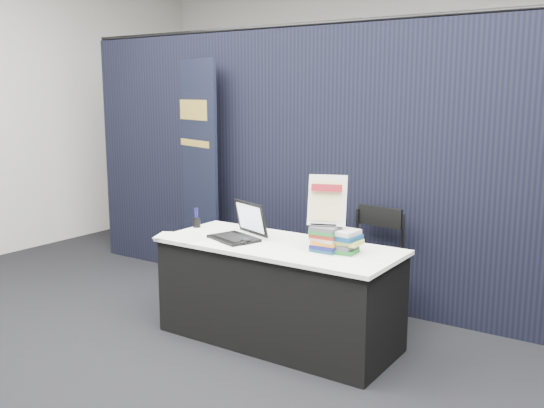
{
  "coord_description": "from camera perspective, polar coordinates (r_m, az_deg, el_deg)",
  "views": [
    {
      "loc": [
        2.37,
        -3.05,
        1.84
      ],
      "look_at": [
        -0.06,
        0.55,
        1.04
      ],
      "focal_mm": 40.0,
      "sensor_mm": 36.0,
      "label": 1
    }
  ],
  "objects": [
    {
      "name": "display_table",
      "position": [
        4.55,
        0.59,
        -8.31
      ],
      "size": [
        1.8,
        0.75,
        0.75
      ],
      "color": "black",
      "rests_on": "floor"
    },
    {
      "name": "stacking_chair",
      "position": [
        4.91,
        9.21,
        -5.31
      ],
      "size": [
        0.48,
        0.48,
        0.93
      ],
      "rotation": [
        0.0,
        0.0,
        -0.14
      ],
      "color": "black",
      "rests_on": "floor"
    },
    {
      "name": "brochure_left",
      "position": [
        4.74,
        -8.9,
        -2.96
      ],
      "size": [
        0.39,
        0.34,
        0.0
      ],
      "primitive_type": "cube",
      "rotation": [
        0.0,
        0.0,
        0.41
      ],
      "color": "silver",
      "rests_on": "display_table"
    },
    {
      "name": "mouse",
      "position": [
        4.44,
        -2.49,
        -3.54
      ],
      "size": [
        0.08,
        0.12,
        0.04
      ],
      "primitive_type": "ellipsoid",
      "rotation": [
        0.0,
        0.0,
        0.03
      ],
      "color": "black",
      "rests_on": "display_table"
    },
    {
      "name": "book_stack_tall",
      "position": [
        4.22,
        4.95,
        -3.3
      ],
      "size": [
        0.19,
        0.15,
        0.18
      ],
      "rotation": [
        0.0,
        0.0,
        -0.04
      ],
      "color": "#1A5566",
      "rests_on": "display_table"
    },
    {
      "name": "floor",
      "position": [
        4.28,
        -3.62,
        -15.04
      ],
      "size": [
        8.0,
        8.0,
        0.0
      ],
      "primitive_type": "plane",
      "color": "black",
      "rests_on": "ground"
    },
    {
      "name": "pen_cup",
      "position": [
        5.01,
        -7.11,
        -1.74
      ],
      "size": [
        0.08,
        0.08,
        0.08
      ],
      "primitive_type": "cylinder",
      "rotation": [
        0.0,
        0.0,
        -0.4
      ],
      "color": "black",
      "rests_on": "display_table"
    },
    {
      "name": "book_stack_short",
      "position": [
        4.21,
        6.59,
        -3.5
      ],
      "size": [
        0.23,
        0.17,
        0.16
      ],
      "rotation": [
        0.0,
        0.0,
        0.0
      ],
      "color": "#1C6A2A",
      "rests_on": "display_table"
    },
    {
      "name": "pullup_banner",
      "position": [
        6.13,
        -7.33,
        2.07
      ],
      "size": [
        0.9,
        0.41,
        2.16
      ],
      "rotation": [
        0.0,
        0.0,
        -0.35
      ],
      "color": "black",
      "rests_on": "floor"
    },
    {
      "name": "wall_back",
      "position": [
        7.44,
        15.6,
        9.36
      ],
      "size": [
        8.0,
        0.02,
        3.5
      ],
      "primitive_type": "cube",
      "color": "beige",
      "rests_on": "floor"
    },
    {
      "name": "laptop",
      "position": [
        4.59,
        -3.25,
        -2.48
      ],
      "size": [
        0.43,
        0.41,
        0.28
      ],
      "rotation": [
        0.0,
        0.0,
        -0.34
      ],
      "color": "black",
      "rests_on": "display_table"
    },
    {
      "name": "drape_partition",
      "position": [
        5.26,
        6.92,
        3.37
      ],
      "size": [
        6.0,
        0.08,
        2.4
      ],
      "primitive_type": "cube",
      "color": "black",
      "rests_on": "floor"
    },
    {
      "name": "brochure_mid",
      "position": [
        4.67,
        -7.89,
        -3.13
      ],
      "size": [
        0.37,
        0.32,
        0.0
      ],
      "primitive_type": "cube",
      "rotation": [
        0.0,
        0.0,
        -0.39
      ],
      "color": "silver",
      "rests_on": "display_table"
    },
    {
      "name": "brochure_right",
      "position": [
        4.59,
        -4.54,
        -3.32
      ],
      "size": [
        0.32,
        0.29,
        0.0
      ],
      "primitive_type": "cube",
      "rotation": [
        0.0,
        0.0,
        0.48
      ],
      "color": "white",
      "rests_on": "display_table"
    },
    {
      "name": "info_sign",
      "position": [
        4.19,
        5.21,
        0.28
      ],
      "size": [
        0.29,
        0.19,
        0.36
      ],
      "rotation": [
        0.0,
        0.0,
        0.37
      ],
      "color": "black",
      "rests_on": "book_stack_tall"
    }
  ]
}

